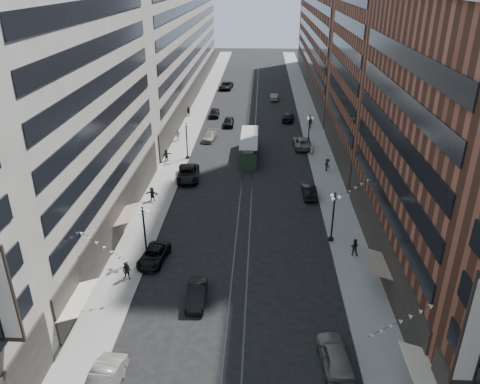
% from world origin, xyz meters
% --- Properties ---
extents(ground, '(220.00, 220.00, 0.00)m').
position_xyz_m(ground, '(0.00, 60.00, 0.00)').
color(ground, black).
rests_on(ground, ground).
extents(sidewalk_west, '(4.00, 180.00, 0.15)m').
position_xyz_m(sidewalk_west, '(-11.00, 70.00, 0.07)').
color(sidewalk_west, gray).
rests_on(sidewalk_west, ground).
extents(sidewalk_east, '(4.00, 180.00, 0.15)m').
position_xyz_m(sidewalk_east, '(11.00, 70.00, 0.07)').
color(sidewalk_east, gray).
rests_on(sidewalk_east, ground).
extents(rail_west, '(0.12, 180.00, 0.02)m').
position_xyz_m(rail_west, '(-0.70, 70.00, 0.01)').
color(rail_west, '#2D2D33').
rests_on(rail_west, ground).
extents(rail_east, '(0.12, 180.00, 0.02)m').
position_xyz_m(rail_east, '(0.70, 70.00, 0.01)').
color(rail_east, '#2D2D33').
rests_on(rail_east, ground).
extents(building_west_mid, '(8.00, 36.00, 28.00)m').
position_xyz_m(building_west_mid, '(-17.00, 33.00, 14.00)').
color(building_west_mid, '#ADA699').
rests_on(building_west_mid, ground).
extents(building_west_far, '(8.00, 90.00, 26.00)m').
position_xyz_m(building_west_far, '(-17.00, 96.00, 13.00)').
color(building_west_far, '#ADA699').
rests_on(building_west_far, ground).
extents(building_east_mid, '(8.00, 30.00, 24.00)m').
position_xyz_m(building_east_mid, '(17.00, 28.00, 12.00)').
color(building_east_mid, brown).
rests_on(building_east_mid, ground).
extents(building_east_tower, '(8.00, 26.00, 42.00)m').
position_xyz_m(building_east_tower, '(17.00, 56.00, 21.00)').
color(building_east_tower, brown).
rests_on(building_east_tower, ground).
extents(building_east_far, '(8.00, 72.00, 24.00)m').
position_xyz_m(building_east_far, '(17.00, 105.00, 12.00)').
color(building_east_far, brown).
rests_on(building_east_far, ground).
extents(lamppost_sw_far, '(1.03, 1.14, 5.52)m').
position_xyz_m(lamppost_sw_far, '(-9.20, 28.00, 3.10)').
color(lamppost_sw_far, black).
rests_on(lamppost_sw_far, sidewalk_west).
extents(lamppost_sw_mid, '(1.03, 1.14, 5.52)m').
position_xyz_m(lamppost_sw_mid, '(-9.20, 55.00, 3.10)').
color(lamppost_sw_mid, black).
rests_on(lamppost_sw_mid, sidewalk_west).
extents(lamppost_se_far, '(1.03, 1.14, 5.52)m').
position_xyz_m(lamppost_se_far, '(9.20, 32.00, 3.10)').
color(lamppost_se_far, black).
rests_on(lamppost_se_far, sidewalk_east).
extents(lamppost_se_mid, '(1.03, 1.14, 5.52)m').
position_xyz_m(lamppost_se_mid, '(9.20, 60.00, 3.10)').
color(lamppost_se_mid, black).
rests_on(lamppost_se_mid, sidewalk_east).
extents(streetcar, '(2.57, 11.61, 3.21)m').
position_xyz_m(streetcar, '(0.00, 56.35, 1.48)').
color(streetcar, '#233827').
rests_on(streetcar, ground).
extents(car_1, '(2.16, 5.22, 1.68)m').
position_xyz_m(car_1, '(-8.40, 11.72, 0.84)').
color(car_1, gray).
rests_on(car_1, ground).
extents(car_2, '(2.84, 5.06, 1.34)m').
position_xyz_m(car_2, '(-8.40, 27.48, 0.67)').
color(car_2, black).
rests_on(car_2, ground).
extents(car_4, '(2.45, 5.17, 1.71)m').
position_xyz_m(car_4, '(7.25, 15.00, 0.85)').
color(car_4, slate).
rests_on(car_4, ground).
extents(car_5, '(1.69, 4.52, 1.48)m').
position_xyz_m(car_5, '(-3.48, 21.71, 0.74)').
color(car_5, black).
rests_on(car_5, ground).
extents(pedestrian_2, '(0.90, 0.55, 1.76)m').
position_xyz_m(pedestrian_2, '(-10.13, 24.33, 1.03)').
color(pedestrian_2, black).
rests_on(pedestrian_2, sidewalk_west).
extents(car_7, '(3.33, 6.34, 1.70)m').
position_xyz_m(car_7, '(-7.98, 47.46, 0.85)').
color(car_7, black).
rests_on(car_7, ground).
extents(car_8, '(2.50, 4.96, 1.38)m').
position_xyz_m(car_8, '(-6.80, 63.97, 0.69)').
color(car_8, gray).
rests_on(car_8, ground).
extents(car_9, '(1.93, 4.57, 1.54)m').
position_xyz_m(car_9, '(-7.35, 78.15, 0.77)').
color(car_9, black).
rests_on(car_9, ground).
extents(car_10, '(1.72, 4.56, 1.49)m').
position_xyz_m(car_10, '(7.86, 42.76, 0.74)').
color(car_10, black).
rests_on(car_10, ground).
extents(car_11, '(3.07, 6.16, 1.68)m').
position_xyz_m(car_11, '(8.40, 60.96, 0.84)').
color(car_11, slate).
rests_on(car_11, ground).
extents(car_12, '(2.72, 5.32, 1.48)m').
position_xyz_m(car_12, '(6.80, 75.93, 0.74)').
color(car_12, black).
rests_on(car_12, ground).
extents(car_13, '(1.90, 4.56, 1.54)m').
position_xyz_m(car_13, '(-4.17, 72.22, 0.77)').
color(car_13, black).
rests_on(car_13, ground).
extents(car_14, '(1.77, 4.52, 1.47)m').
position_xyz_m(car_14, '(4.50, 91.75, 0.73)').
color(car_14, slate).
rests_on(car_14, ground).
extents(pedestrian_5, '(1.71, 0.76, 1.78)m').
position_xyz_m(pedestrian_5, '(-11.35, 40.43, 1.04)').
color(pedestrian_5, black).
rests_on(pedestrian_5, sidewalk_west).
extents(pedestrian_6, '(1.17, 0.74, 1.84)m').
position_xyz_m(pedestrian_6, '(-11.99, 63.24, 1.07)').
color(pedestrian_6, beige).
rests_on(pedestrian_6, sidewalk_west).
extents(pedestrian_7, '(0.94, 0.65, 1.75)m').
position_xyz_m(pedestrian_7, '(11.08, 29.36, 1.03)').
color(pedestrian_7, black).
rests_on(pedestrian_7, sidewalk_east).
extents(pedestrian_8, '(0.76, 0.59, 1.85)m').
position_xyz_m(pedestrian_8, '(9.50, 56.79, 1.08)').
color(pedestrian_8, '#BBAE9B').
rests_on(pedestrian_8, sidewalk_east).
extents(pedestrian_9, '(1.26, 0.75, 1.83)m').
position_xyz_m(pedestrian_9, '(10.62, 71.15, 1.07)').
color(pedestrian_9, black).
rests_on(pedestrian_9, sidewalk_east).
extents(car_extra_0, '(3.27, 6.21, 1.67)m').
position_xyz_m(car_extra_0, '(-6.80, 102.14, 0.83)').
color(car_extra_0, black).
rests_on(car_extra_0, ground).
extents(pedestrian_extra_0, '(0.92, 1.26, 1.81)m').
position_xyz_m(pedestrian_extra_0, '(11.10, 51.00, 1.05)').
color(pedestrian_extra_0, black).
rests_on(pedestrian_extra_0, sidewalk_east).
extents(pedestrian_extra_1, '(1.43, 1.57, 1.78)m').
position_xyz_m(pedestrian_extra_1, '(-12.11, 53.75, 1.04)').
color(pedestrian_extra_1, black).
rests_on(pedestrian_extra_1, sidewalk_west).
extents(pedestrian_extra_2, '(0.99, 0.87, 1.80)m').
position_xyz_m(pedestrian_extra_2, '(-12.37, 77.72, 1.05)').
color(pedestrian_extra_2, black).
rests_on(pedestrian_extra_2, sidewalk_west).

